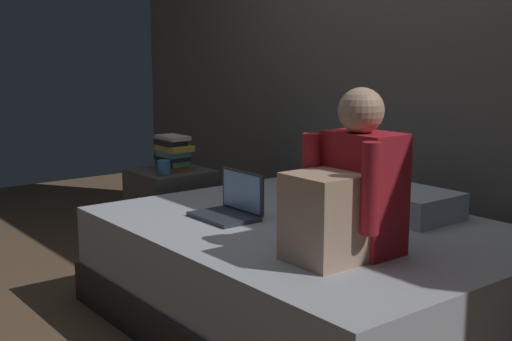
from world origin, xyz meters
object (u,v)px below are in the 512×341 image
nightstand (172,214)px  clothes_pile (299,183)px  book_stack (173,153)px  person_sitting (348,193)px  pillow (398,202)px  mug (164,168)px  bed (310,275)px  laptop (231,206)px

nightstand → clothes_pile: (0.74, 0.40, 0.27)m
book_stack → clothes_pile: book_stack is taller
person_sitting → clothes_pile: size_ratio=2.57×
pillow → mug: bearing=-157.0°
clothes_pile → bed: bearing=-36.8°
bed → person_sitting: 0.70m
book_stack → laptop: bearing=-14.6°
person_sitting → laptop: person_sitting is taller
bed → person_sitting: size_ratio=3.05×
bed → pillow: size_ratio=3.57×
bed → mug: size_ratio=22.22×
book_stack → clothes_pile: (0.71, 0.40, -0.13)m
pillow → mug: size_ratio=6.22×
laptop → mug: 0.86m
nightstand → mug: (0.13, -0.12, 0.33)m
laptop → mug: bearing=171.9°
pillow → clothes_pile: 0.70m
bed → pillow: pillow is taller
laptop → book_stack: (-0.95, 0.25, 0.12)m
laptop → book_stack: size_ratio=1.36×
nightstand → book_stack: bearing=20.4°
person_sitting → clothes_pile: 1.21m
nightstand → pillow: size_ratio=1.01×
person_sitting → pillow: 0.76m
book_stack → nightstand: bearing=-159.6°
nightstand → person_sitting: person_sitting is taller
pillow → book_stack: 1.48m
book_stack → clothes_pile: bearing=29.0°
clothes_pile → person_sitting: bearing=-32.5°
bed → nightstand: bearing=179.3°
pillow → clothes_pile: size_ratio=2.19×
nightstand → person_sitting: 1.82m
bed → laptop: size_ratio=6.25×
bed → pillow: (0.13, 0.45, 0.32)m
laptop → book_stack: bearing=165.4°
laptop → mug: (-0.85, 0.12, 0.06)m
nightstand → laptop: bearing=-13.8°
person_sitting → clothes_pile: (-1.01, 0.64, -0.20)m
bed → nightstand: 1.30m
bed → mug: mug is taller
clothes_pile → pillow: bearing=2.4°
person_sitting → pillow: (-0.31, 0.67, -0.19)m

